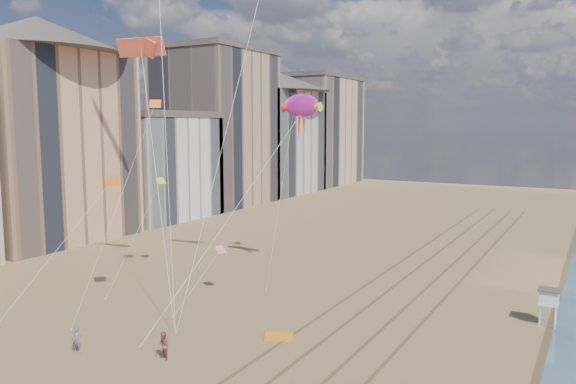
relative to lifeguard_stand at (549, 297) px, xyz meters
The scene contains 8 objects.
tracks 12.26m from the lifeguard_stand, behind, with size 7.68×120.00×0.01m.
buildings 70.24m from the lifeguard_stand, 150.41° to the left, with size 34.72×131.35×29.00m.
lifeguard_stand is the anchor object (origin of this frame).
grounded_kite 20.36m from the lifeguard_stand, 143.64° to the right, with size 1.96×1.25×0.22m, color orange.
show_kite 26.52m from the lifeguard_stand, behind, with size 4.03×10.59×25.76m.
kite_flyer_a 33.79m from the lifeguard_stand, 142.15° to the right, with size 0.63×0.42×1.73m, color slate.
kite_flyer_b 28.12m from the lifeguard_stand, 137.96° to the right, with size 0.89×0.69×1.83m, color brown.
small_kites 31.85m from the lifeguard_stand, 168.39° to the right, with size 12.82×18.32×14.28m.
Camera 1 is at (17.42, -13.48, 15.00)m, focal length 35.00 mm.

